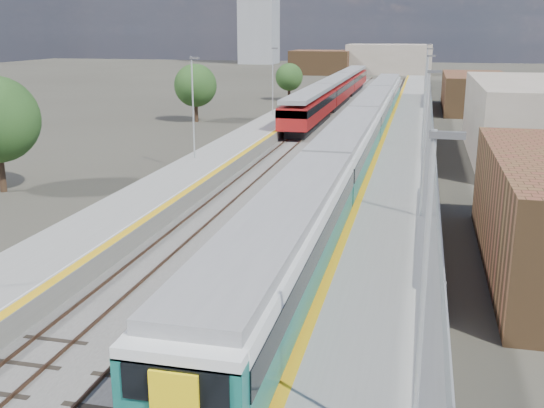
% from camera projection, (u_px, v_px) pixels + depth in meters
% --- Properties ---
extents(ground, '(320.00, 320.00, 0.00)m').
position_uv_depth(ground, '(352.00, 142.00, 61.20)').
color(ground, '#47443A').
rests_on(ground, ground).
extents(ballast_bed, '(10.50, 155.00, 0.06)m').
position_uv_depth(ballast_bed, '(332.00, 136.00, 64.03)').
color(ballast_bed, '#565451').
rests_on(ballast_bed, ground).
extents(tracks, '(8.96, 160.00, 0.17)m').
position_uv_depth(tracks, '(340.00, 133.00, 65.46)').
color(tracks, '#4C3323').
rests_on(tracks, ground).
extents(platform_right, '(4.70, 155.00, 8.52)m').
position_uv_depth(platform_right, '(409.00, 134.00, 62.23)').
color(platform_right, slate).
rests_on(platform_right, ground).
extents(platform_left, '(4.30, 155.00, 8.52)m').
position_uv_depth(platform_left, '(267.00, 129.00, 65.39)').
color(platform_left, slate).
rests_on(platform_left, ground).
extents(buildings, '(72.00, 185.50, 40.00)m').
position_uv_depth(buildings, '(317.00, 28.00, 145.53)').
color(buildings, brown).
rests_on(buildings, ground).
extents(green_train, '(3.10, 86.23, 3.41)m').
position_uv_depth(green_train, '(362.00, 127.00, 54.35)').
color(green_train, black).
rests_on(green_train, ground).
extents(red_train, '(3.07, 62.28, 3.88)m').
position_uv_depth(red_train, '(336.00, 90.00, 88.69)').
color(red_train, black).
rests_on(red_train, ground).
extents(tree_b, '(4.92, 4.92, 6.67)m').
position_uv_depth(tree_b, '(195.00, 85.00, 73.29)').
color(tree_b, '#382619').
rests_on(tree_b, ground).
extents(tree_c, '(4.12, 4.12, 5.59)m').
position_uv_depth(tree_c, '(289.00, 77.00, 95.90)').
color(tree_c, '#382619').
rests_on(tree_c, ground).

